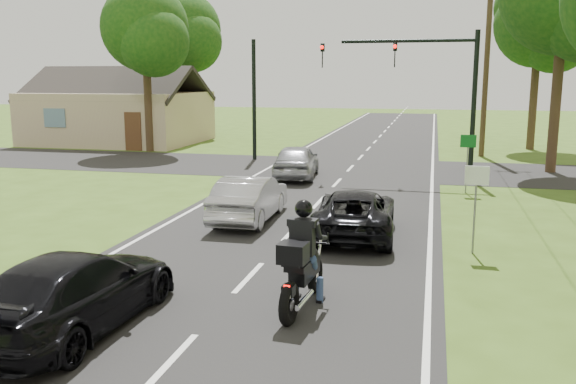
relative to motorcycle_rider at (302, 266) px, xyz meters
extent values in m
plane|color=#375217|center=(-1.45, 1.43, -0.81)|extent=(140.00, 140.00, 0.00)
cube|color=black|center=(-1.45, 11.43, -0.80)|extent=(8.00, 100.00, 0.01)
cube|color=black|center=(-1.45, 17.43, -0.80)|extent=(60.00, 7.00, 0.01)
torus|color=black|center=(0.08, 0.89, -0.45)|extent=(0.21, 0.73, 0.72)
torus|color=black|center=(-0.07, -0.73, -0.45)|extent=(0.24, 0.79, 0.78)
cube|color=black|center=(0.01, 0.19, -0.12)|extent=(0.39, 1.05, 0.33)
sphere|color=black|center=(0.04, 0.46, 0.07)|extent=(0.37, 0.37, 0.37)
cube|color=black|center=(-0.02, -0.19, 0.07)|extent=(0.42, 0.63, 0.11)
cube|color=#FF0C07|center=(-0.08, -0.85, -0.10)|extent=(0.11, 0.04, 0.05)
cylinder|color=silver|center=(0.13, -0.42, -0.47)|extent=(0.17, 0.87, 0.10)
cylinder|color=black|center=(0.06, 0.67, 0.27)|extent=(0.67, 0.10, 0.04)
cube|color=black|center=(-0.05, -0.52, 0.40)|extent=(0.51, 0.47, 0.35)
cube|color=black|center=(0.00, 0.02, 0.54)|extent=(0.45, 0.28, 0.65)
sphere|color=black|center=(0.01, 0.10, 1.05)|extent=(0.33, 0.33, 0.33)
cylinder|color=navy|center=(-0.21, 0.40, -0.55)|extent=(0.14, 0.14, 0.49)
cylinder|color=navy|center=(0.27, 0.36, -0.55)|extent=(0.14, 0.14, 0.49)
imported|color=black|center=(0.27, 5.43, -0.18)|extent=(2.30, 4.55, 1.23)
imported|color=#AFAFB4|center=(-2.96, 6.43, -0.13)|extent=(1.48, 4.05, 1.33)
imported|color=#9B9DA3|center=(-3.30, 14.25, -0.09)|extent=(2.08, 4.29, 1.41)
imported|color=black|center=(-3.50, -1.75, -0.13)|extent=(2.00, 4.60, 1.32)
cylinder|color=black|center=(3.75, 15.43, 2.19)|extent=(0.20, 0.20, 6.00)
cylinder|color=black|center=(1.05, 15.43, 4.79)|extent=(5.40, 0.14, 0.14)
imported|color=black|center=(0.55, 15.43, 4.24)|extent=(0.16, 0.36, 1.00)
imported|color=black|center=(-2.45, 15.43, 4.24)|extent=(0.16, 0.36, 1.00)
sphere|color=#FF0C07|center=(0.55, 15.25, 4.57)|extent=(0.16, 0.16, 0.16)
sphere|color=#FF0C07|center=(-2.45, 15.25, 4.57)|extent=(0.16, 0.16, 0.16)
cylinder|color=black|center=(-6.65, 19.43, 2.19)|extent=(0.20, 0.20, 6.00)
cylinder|color=#4B3822|center=(4.75, 23.43, 4.19)|extent=(0.28, 0.28, 10.00)
cylinder|color=slate|center=(3.25, 4.43, 0.19)|extent=(0.05, 0.05, 2.00)
cube|color=silver|center=(3.25, 4.40, 1.09)|extent=(0.55, 0.04, 0.45)
cylinder|color=slate|center=(3.45, 12.43, 0.19)|extent=(0.05, 0.05, 2.00)
cube|color=#0C591E|center=(3.45, 12.40, 1.09)|extent=(0.55, 0.04, 0.45)
cylinder|color=#332316|center=(7.35, 18.43, 2.69)|extent=(0.44, 0.44, 7.00)
cylinder|color=#332316|center=(7.75, 27.43, 2.41)|extent=(0.44, 0.44, 6.44)
sphere|color=#10380F|center=(7.75, 27.43, 6.32)|extent=(4.95, 4.95, 4.95)
sphere|color=#10380F|center=(8.57, 26.77, 5.52)|extent=(3.96, 3.96, 3.96)
cylinder|color=#332316|center=(-13.45, 21.43, 2.27)|extent=(0.44, 0.44, 6.16)
sphere|color=#10380F|center=(-13.45, 21.43, 6.01)|extent=(4.80, 4.80, 4.80)
sphere|color=#10380F|center=(-12.65, 20.79, 5.24)|extent=(3.84, 3.84, 3.84)
cylinder|color=#332316|center=(-15.45, 31.43, 2.55)|extent=(0.44, 0.44, 6.72)
sphere|color=#10380F|center=(-15.45, 31.43, 6.63)|extent=(5.40, 5.40, 5.40)
sphere|color=#10380F|center=(-14.55, 30.71, 5.79)|extent=(4.32, 4.32, 4.32)
cube|color=tan|center=(-17.45, 25.43, 0.79)|extent=(10.00, 8.00, 3.20)
cube|color=black|center=(-17.45, 23.43, 2.89)|extent=(10.20, 4.00, 2.29)
cube|color=black|center=(-17.45, 27.43, 2.89)|extent=(10.20, 4.00, 2.29)
camera|label=1|loc=(2.20, -10.33, 3.37)|focal=38.00mm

